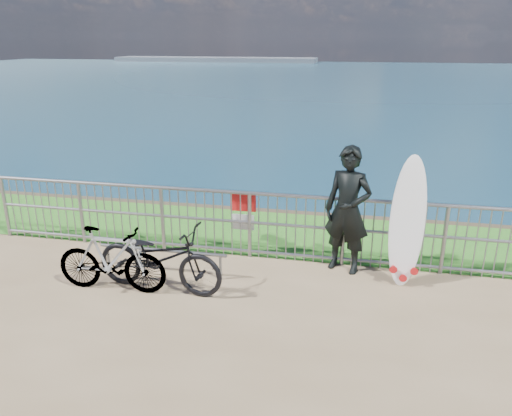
% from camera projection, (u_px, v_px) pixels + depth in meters
% --- Properties ---
extents(grass_strip, '(120.00, 120.00, 0.00)m').
position_uv_depth(grass_strip, '(289.00, 234.00, 9.17)').
color(grass_strip, '#29721F').
rests_on(grass_strip, ground).
extents(seascape, '(260.00, 260.00, 5.00)m').
position_uv_depth(seascape, '(216.00, 62.00, 152.94)').
color(seascape, brown).
rests_on(seascape, ground).
extents(railing, '(10.06, 0.10, 1.13)m').
position_uv_depth(railing, '(281.00, 226.00, 7.97)').
color(railing, gray).
rests_on(railing, ground).
extents(surfer, '(0.83, 0.67, 1.96)m').
position_uv_depth(surfer, '(348.00, 210.00, 7.49)').
color(surfer, black).
rests_on(surfer, ground).
extents(surfboard, '(0.56, 0.52, 1.90)m').
position_uv_depth(surfboard, '(407.00, 226.00, 7.15)').
color(surfboard, white).
rests_on(surfboard, ground).
extents(bicycle_near, '(1.95, 0.83, 0.99)m').
position_uv_depth(bicycle_near, '(159.00, 258.00, 7.03)').
color(bicycle_near, black).
rests_on(bicycle_near, ground).
extents(bicycle_far, '(1.62, 0.51, 0.96)m').
position_uv_depth(bicycle_far, '(111.00, 260.00, 7.01)').
color(bicycle_far, black).
rests_on(bicycle_far, ground).
extents(bike_rack, '(2.01, 0.05, 0.42)m').
position_uv_depth(bike_rack, '(163.00, 253.00, 7.55)').
color(bike_rack, gray).
rests_on(bike_rack, ground).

